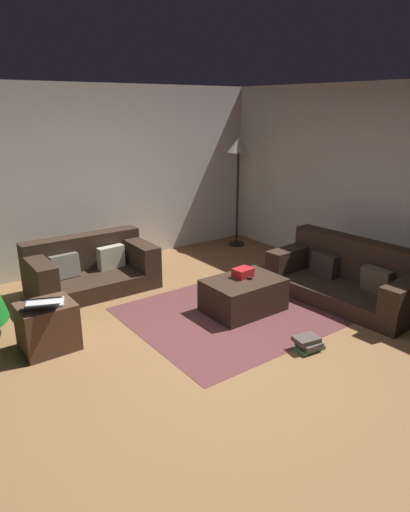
% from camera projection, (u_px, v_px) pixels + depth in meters
% --- Properties ---
extents(ground_plane, '(6.40, 6.40, 0.00)m').
position_uv_depth(ground_plane, '(202.00, 355.00, 4.41)').
color(ground_plane, brown).
extents(rear_partition, '(6.40, 0.12, 2.60)m').
position_uv_depth(rear_partition, '(71.00, 180.00, 6.40)').
color(rear_partition, silver).
rests_on(rear_partition, ground_plane).
extents(corner_partition, '(0.12, 6.40, 2.60)m').
position_uv_depth(corner_partition, '(401.00, 188.00, 5.77)').
color(corner_partition, silver).
rests_on(corner_partition, ground_plane).
extents(couch_left, '(1.59, 0.90, 0.68)m').
position_uv_depth(couch_left, '(90.00, 269.00, 5.93)').
color(couch_left, '#332319').
rests_on(couch_left, ground_plane).
extents(couch_right, '(0.96, 1.88, 0.73)m').
position_uv_depth(couch_right, '(349.00, 278.00, 5.61)').
color(couch_right, '#332319').
rests_on(couch_right, ground_plane).
extents(ottoman, '(0.88, 0.62, 0.39)m').
position_uv_depth(ottoman, '(243.00, 295.00, 5.31)').
color(ottoman, '#332319').
rests_on(ottoman, ground_plane).
extents(gift_box, '(0.23, 0.18, 0.11)m').
position_uv_depth(gift_box, '(243.00, 273.00, 5.32)').
color(gift_box, red).
rests_on(gift_box, ottoman).
extents(tv_remote, '(0.11, 0.17, 0.02)m').
position_uv_depth(tv_remote, '(248.00, 277.00, 5.31)').
color(tv_remote, black).
rests_on(tv_remote, ottoman).
extents(side_table, '(0.52, 0.44, 0.48)m').
position_uv_depth(side_table, '(48.00, 327.00, 4.46)').
color(side_table, '#4C3323').
rests_on(side_table, ground_plane).
extents(laptop, '(0.46, 0.47, 0.17)m').
position_uv_depth(laptop, '(44.00, 302.00, 4.31)').
color(laptop, silver).
rests_on(laptop, side_table).
extents(book_stack, '(0.31, 0.24, 0.14)m').
position_uv_depth(book_stack, '(308.00, 344.00, 4.48)').
color(book_stack, '#387A47').
rests_on(book_stack, ground_plane).
extents(corner_lamp, '(0.36, 0.36, 1.81)m').
position_uv_depth(corner_lamp, '(238.00, 154.00, 7.41)').
color(corner_lamp, black).
rests_on(corner_lamp, ground_plane).
extents(area_rug, '(2.60, 2.00, 0.01)m').
position_uv_depth(area_rug, '(243.00, 310.00, 5.37)').
color(area_rug, brown).
rests_on(area_rug, ground_plane).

